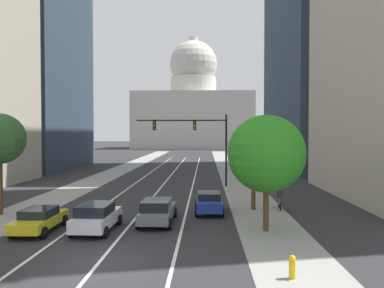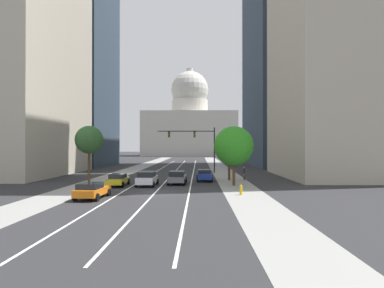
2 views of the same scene
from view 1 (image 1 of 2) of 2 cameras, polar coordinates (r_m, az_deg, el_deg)
name	(u,v)px [view 1 (image 1 of 2)]	position (r m, az deg, el deg)	size (l,w,h in m)	color
ground_plane	(175,171)	(56.71, -2.58, -3.98)	(400.00, 400.00, 0.00)	#2B2B2D
sidewalk_left	(110,174)	(53.13, -12.00, -4.38)	(3.86, 130.00, 0.01)	gray
sidewalk_right	(234,175)	(51.68, 6.20, -4.53)	(3.86, 130.00, 0.01)	gray
lane_stripe_left	(134,184)	(42.33, -8.55, -5.89)	(0.16, 90.00, 0.01)	white
lane_stripe_center	(163,185)	(41.87, -4.24, -5.96)	(0.16, 90.00, 0.01)	white
lane_stripe_right	(193,185)	(41.64, 0.14, -6.00)	(0.16, 90.00, 0.01)	white
office_tower_far_left	(5,10)	(69.89, -25.74, 17.27)	(21.82, 21.94, 49.06)	#334251
capitol_building	(193,108)	(141.89, 0.20, 5.24)	(42.07, 24.89, 40.32)	beige
car_white	(96,217)	(22.81, -13.88, -10.34)	(2.13, 4.33, 1.60)	silver
car_blue	(209,202)	(27.26, 2.50, -8.49)	(1.99, 4.31, 1.44)	#1E389E
car_yellow	(40,219)	(23.75, -21.49, -10.23)	(1.92, 4.42, 1.34)	yellow
car_gray	(157,211)	(24.18, -5.12, -9.73)	(2.10, 4.74, 1.50)	slate
traffic_signal_mast	(198,135)	(40.22, 0.91, 1.36)	(9.44, 0.39, 7.46)	black
fire_hydrant	(292,267)	(15.89, 14.53, -17.06)	(0.26, 0.35, 0.91)	yellow
cyclist	(280,198)	(29.03, 12.76, -7.71)	(0.38, 1.70, 1.72)	black
street_tree_near_right	(254,155)	(28.23, 9.04, -1.56)	(2.91, 2.91, 5.47)	#51381E
street_tree_mid_right	(266,154)	(22.16, 10.86, -1.42)	(4.38, 4.38, 6.58)	#51381E
street_tree_near_left	(0,139)	(29.21, -26.42, 0.65)	(3.43, 3.43, 6.87)	#51381E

